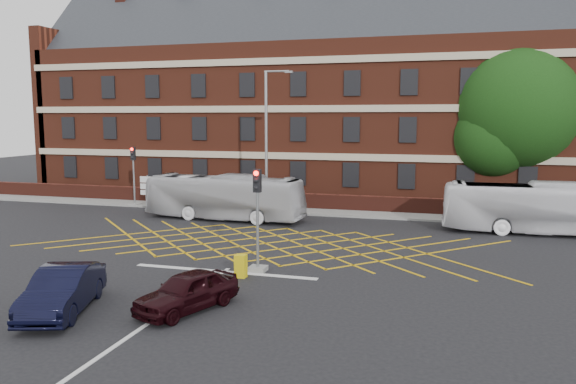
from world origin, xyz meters
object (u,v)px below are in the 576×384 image
(car_maroon, at_px, (187,291))
(street_lamp, at_px, (267,167))
(traffic_light_far, at_px, (134,182))
(deciduous_tree, at_px, (515,118))
(bus_right, at_px, (538,208))
(bus_left, at_px, (224,197))
(traffic_light_near, at_px, (258,230))
(utility_cabinet, at_px, (241,266))
(car_navy, at_px, (63,290))
(direction_signs, at_px, (147,187))

(car_maroon, relative_size, street_lamp, 0.41)
(traffic_light_far, bearing_deg, deciduous_tree, 14.66)
(bus_right, bearing_deg, traffic_light_far, 82.74)
(bus_left, bearing_deg, traffic_light_far, 73.25)
(bus_left, bearing_deg, traffic_light_near, -147.12)
(car_maroon, bearing_deg, utility_cabinet, 106.79)
(bus_left, relative_size, street_lamp, 1.10)
(deciduous_tree, height_order, traffic_light_far, deciduous_tree)
(car_navy, bearing_deg, deciduous_tree, 41.01)
(deciduous_tree, relative_size, street_lamp, 1.22)
(traffic_light_far, distance_m, utility_cabinet, 20.47)
(traffic_light_near, height_order, utility_cabinet, traffic_light_near)
(deciduous_tree, relative_size, traffic_light_far, 2.64)
(car_maroon, bearing_deg, traffic_light_near, 103.83)
(bus_right, relative_size, street_lamp, 1.10)
(bus_left, height_order, bus_right, bus_right)
(bus_left, height_order, utility_cabinet, bus_left)
(traffic_light_near, xyz_separation_m, traffic_light_far, (-14.22, 13.95, 0.00))
(bus_left, relative_size, car_navy, 2.25)
(bus_right, relative_size, direction_signs, 4.64)
(bus_right, height_order, street_lamp, street_lamp)
(street_lamp, bearing_deg, car_navy, -92.69)
(traffic_light_near, bearing_deg, utility_cabinet, -108.81)
(deciduous_tree, relative_size, traffic_light_near, 2.64)
(traffic_light_near, bearing_deg, traffic_light_far, 135.54)
(bus_right, bearing_deg, utility_cabinet, 132.65)
(bus_right, relative_size, deciduous_tree, 0.90)
(traffic_light_near, xyz_separation_m, utility_cabinet, (-0.36, -1.05, -1.30))
(traffic_light_near, distance_m, traffic_light_far, 19.92)
(bus_left, height_order, car_maroon, bus_left)
(traffic_light_far, xyz_separation_m, direction_signs, (0.75, 0.54, -0.39))
(traffic_light_far, height_order, utility_cabinet, traffic_light_far)
(traffic_light_near, distance_m, direction_signs, 19.79)
(deciduous_tree, bearing_deg, car_maroon, -115.84)
(street_lamp, relative_size, utility_cabinet, 10.07)
(direction_signs, relative_size, utility_cabinet, 2.39)
(deciduous_tree, height_order, direction_signs, deciduous_tree)
(car_navy, xyz_separation_m, utility_cabinet, (4.20, 5.39, -0.28))
(bus_left, distance_m, utility_cabinet, 13.13)
(utility_cabinet, bearing_deg, bus_right, 44.66)
(bus_left, height_order, deciduous_tree, deciduous_tree)
(bus_left, bearing_deg, car_navy, -171.34)
(bus_right, distance_m, car_maroon, 21.19)
(bus_left, relative_size, traffic_light_far, 2.38)
(traffic_light_far, xyz_separation_m, utility_cabinet, (13.86, -15.00, -1.30))
(street_lamp, xyz_separation_m, utility_cabinet, (3.30, -13.61, -2.76))
(car_navy, relative_size, utility_cabinet, 4.90)
(utility_cabinet, bearing_deg, direction_signs, 130.16)
(bus_left, distance_m, deciduous_tree, 20.99)
(street_lamp, bearing_deg, traffic_light_far, 172.49)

